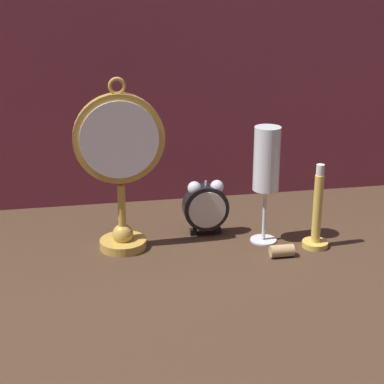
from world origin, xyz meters
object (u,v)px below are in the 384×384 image
object	(u,v)px
wine_cork	(282,251)
brass_candlestick	(317,220)
alarm_clock_twin_bell	(206,205)
champagne_flute	(266,166)
pocket_watch_on_stand	(120,166)

from	to	relation	value
wine_cork	brass_candlestick	bearing A→B (deg)	21.91
brass_candlestick	wine_cork	distance (m)	0.09
alarm_clock_twin_bell	wine_cork	distance (m)	0.17
alarm_clock_twin_bell	champagne_flute	bearing A→B (deg)	-26.53
pocket_watch_on_stand	alarm_clock_twin_bell	world-z (taller)	pocket_watch_on_stand
alarm_clock_twin_bell	brass_candlestick	world-z (taller)	brass_candlestick
pocket_watch_on_stand	brass_candlestick	size ratio (longest dim) A/B	1.98
alarm_clock_twin_bell	wine_cork	size ratio (longest dim) A/B	2.55
wine_cork	alarm_clock_twin_bell	bearing A→B (deg)	132.78
alarm_clock_twin_bell	wine_cork	xyz separation A→B (m)	(0.11, -0.12, -0.05)
pocket_watch_on_stand	champagne_flute	bearing A→B (deg)	-3.67
brass_candlestick	wine_cork	size ratio (longest dim) A/B	3.74
brass_candlestick	champagne_flute	bearing A→B (deg)	153.81
alarm_clock_twin_bell	pocket_watch_on_stand	bearing A→B (deg)	-168.21
pocket_watch_on_stand	wine_cork	bearing A→B (deg)	-17.95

